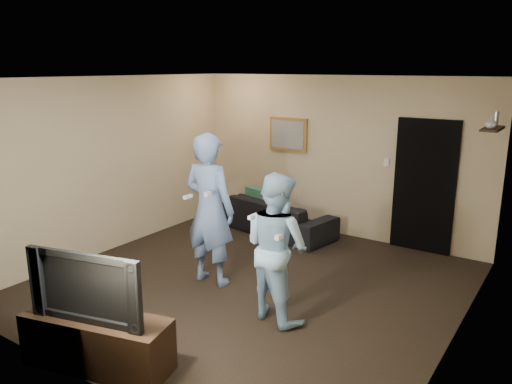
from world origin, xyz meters
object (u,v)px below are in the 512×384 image
Objects in this scene: tv_console at (97,342)px; wii_player_left at (210,210)px; wii_player_right at (277,247)px; sofa at (277,216)px; television at (92,284)px.

tv_console is 2.22m from wii_player_left.
tv_console is at bearing -116.42° from wii_player_right.
wii_player_right reaches higher than sofa.
sofa is at bearing 84.58° from tv_console.
television is at bearing 108.90° from sofa.
wii_player_right reaches higher than television.
sofa is at bearing 84.58° from television.
television is at bearing -14.07° from tv_console.
wii_player_right is at bearing 49.50° from television.
wii_player_left reaches higher than wii_player_right.
wii_player_left reaches higher than sofa.
wii_player_right is at bearing -15.15° from wii_player_left.
sofa is 4.28m from tv_console.
tv_console is at bearing -81.07° from wii_player_left.
tv_console is 1.22× the size of television.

